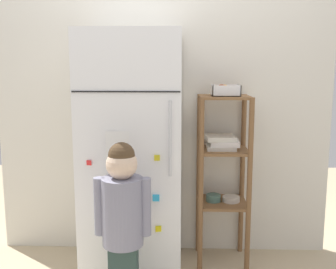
# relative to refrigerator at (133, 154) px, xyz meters

# --- Properties ---
(ground_plane) EXTENTS (6.00, 6.00, 0.00)m
(ground_plane) POSITION_rel_refrigerator_xyz_m (0.19, -0.02, -0.83)
(ground_plane) COLOR tan
(kitchen_wall_back) EXTENTS (2.51, 0.03, 2.15)m
(kitchen_wall_back) POSITION_rel_refrigerator_xyz_m (0.19, 0.33, 0.25)
(kitchen_wall_back) COLOR silver
(kitchen_wall_back) RESTS_ON ground
(refrigerator) EXTENTS (0.66, 0.63, 1.65)m
(refrigerator) POSITION_rel_refrigerator_xyz_m (0.00, 0.00, 0.00)
(refrigerator) COLOR white
(refrigerator) RESTS_ON ground
(child_standing) EXTENTS (0.32, 0.24, 1.01)m
(child_standing) POSITION_rel_refrigerator_xyz_m (0.00, -0.52, -0.22)
(child_standing) COLOR #2D423E
(child_standing) RESTS_ON ground
(pantry_shelf_unit) EXTENTS (0.36, 0.36, 1.22)m
(pantry_shelf_unit) POSITION_rel_refrigerator_xyz_m (0.63, 0.12, -0.08)
(pantry_shelf_unit) COLOR brown
(pantry_shelf_unit) RESTS_ON ground
(fruit_bin) EXTENTS (0.19, 0.18, 0.08)m
(fruit_bin) POSITION_rel_refrigerator_xyz_m (0.63, 0.11, 0.43)
(fruit_bin) COLOR white
(fruit_bin) RESTS_ON pantry_shelf_unit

